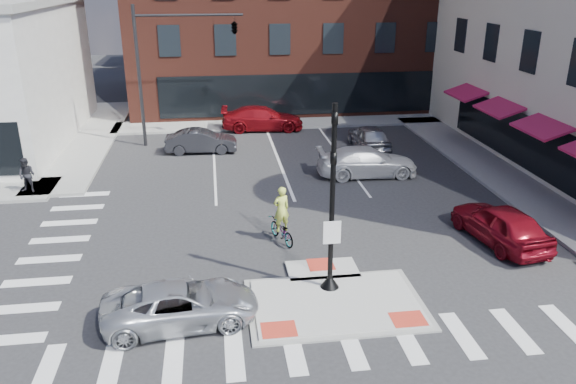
{
  "coord_description": "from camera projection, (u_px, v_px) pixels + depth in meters",
  "views": [
    {
      "loc": [
        -3.46,
        -14.99,
        9.49
      ],
      "look_at": [
        -0.84,
        4.13,
        2.0
      ],
      "focal_mm": 35.0,
      "sensor_mm": 36.0,
      "label": 1
    }
  ],
  "objects": [
    {
      "name": "sidewalk_n",
      "position": [
        308.0,
        122.0,
        38.39
      ],
      "size": [
        26.0,
        3.0,
        0.15
      ],
      "primitive_type": "cube",
      "color": "gray",
      "rests_on": "ground"
    },
    {
      "name": "silver_suv",
      "position": [
        181.0,
        304.0,
        16.17
      ],
      "size": [
        4.68,
        2.54,
        1.25
      ],
      "primitive_type": "imported",
      "rotation": [
        0.0,
        0.0,
        1.68
      ],
      "color": "silver",
      "rests_on": "ground"
    },
    {
      "name": "mast_arm_signal",
      "position": [
        209.0,
        37.0,
        31.66
      ],
      "size": [
        6.1,
        2.24,
        8.0
      ],
      "color": "black",
      "rests_on": "ground"
    },
    {
      "name": "ground",
      "position": [
        332.0,
        296.0,
        17.72
      ],
      "size": [
        120.0,
        120.0,
        0.0
      ],
      "primitive_type": "plane",
      "color": "#28282B",
      "rests_on": "ground"
    },
    {
      "name": "sidewalk_e",
      "position": [
        500.0,
        175.0,
        28.29
      ],
      "size": [
        3.0,
        24.0,
        0.15
      ],
      "primitive_type": "cube",
      "color": "gray",
      "rests_on": "ground"
    },
    {
      "name": "pedestrian_a",
      "position": [
        27.0,
        175.0,
        25.56
      ],
      "size": [
        0.91,
        0.79,
        1.61
      ],
      "primitive_type": "imported",
      "rotation": [
        0.0,
        0.0,
        -0.26
      ],
      "color": "black",
      "rests_on": "sidewalk_nw"
    },
    {
      "name": "red_sedan",
      "position": [
        500.0,
        224.0,
        21.05
      ],
      "size": [
        2.51,
        4.7,
        1.52
      ],
      "primitive_type": "imported",
      "rotation": [
        0.0,
        0.0,
        3.31
      ],
      "color": "maroon",
      "rests_on": "ground"
    },
    {
      "name": "bg_car_dark",
      "position": [
        201.0,
        141.0,
        31.87
      ],
      "size": [
        4.08,
        1.58,
        1.32
      ],
      "primitive_type": "imported",
      "rotation": [
        0.0,
        0.0,
        1.53
      ],
      "color": "#292A2F",
      "rests_on": "ground"
    },
    {
      "name": "building_far_right",
      "position": [
        313.0,
        6.0,
        66.56
      ],
      "size": [
        12.0,
        12.0,
        12.0
      ],
      "primitive_type": "cube",
      "color": "brown",
      "rests_on": "ground"
    },
    {
      "name": "cyclist",
      "position": [
        281.0,
        223.0,
        21.11
      ],
      "size": [
        1.18,
        1.86,
        2.22
      ],
      "rotation": [
        0.0,
        0.0,
        3.49
      ],
      "color": "#3F3F44",
      "rests_on": "ground"
    },
    {
      "name": "signal_pole",
      "position": [
        332.0,
        223.0,
        17.23
      ],
      "size": [
        0.6,
        0.6,
        5.98
      ],
      "color": "black",
      "rests_on": "refuge_island"
    },
    {
      "name": "bg_car_red",
      "position": [
        262.0,
        118.0,
        36.48
      ],
      "size": [
        5.39,
        2.47,
        1.53
      ],
      "primitive_type": "imported",
      "rotation": [
        0.0,
        0.0,
        1.51
      ],
      "color": "maroon",
      "rests_on": "ground"
    },
    {
      "name": "bg_car_silver",
      "position": [
        369.0,
        137.0,
        32.44
      ],
      "size": [
        1.78,
        4.3,
        1.46
      ],
      "primitive_type": "imported",
      "rotation": [
        0.0,
        0.0,
        3.15
      ],
      "color": "#A5A7AC",
      "rests_on": "ground"
    },
    {
      "name": "building_far_left",
      "position": [
        203.0,
        17.0,
        63.43
      ],
      "size": [
        10.0,
        12.0,
        10.0
      ],
      "primitive_type": "cube",
      "color": "slate",
      "rests_on": "ground"
    },
    {
      "name": "white_pickup",
      "position": [
        367.0,
        162.0,
        28.13
      ],
      "size": [
        5.05,
        2.14,
        1.45
      ],
      "primitive_type": "imported",
      "rotation": [
        0.0,
        0.0,
        1.55
      ],
      "color": "silver",
      "rests_on": "ground"
    },
    {
      "name": "refuge_island",
      "position": [
        334.0,
        299.0,
        17.46
      ],
      "size": [
        5.4,
        4.65,
        0.13
      ],
      "color": "gray",
      "rests_on": "ground"
    }
  ]
}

